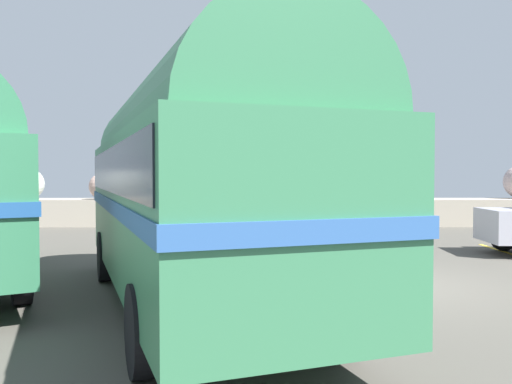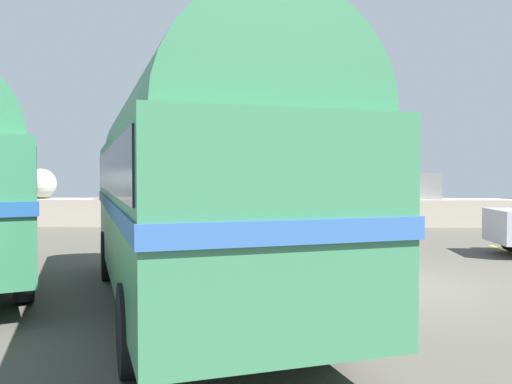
# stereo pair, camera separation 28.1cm
# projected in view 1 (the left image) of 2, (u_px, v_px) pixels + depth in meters

# --- Properties ---
(ground) EXTENTS (32.00, 26.00, 0.02)m
(ground) POSITION_uv_depth(u_px,v_px,m) (389.00, 285.00, 9.95)
(ground) COLOR #4E4B43
(breakwater) EXTENTS (31.36, 2.19, 2.50)m
(breakwater) POSITION_uv_depth(u_px,v_px,m) (315.00, 208.00, 21.73)
(breakwater) COLOR #AEA392
(breakwater) RESTS_ON ground
(vintage_coach) EXTENTS (5.14, 8.89, 3.70)m
(vintage_coach) POSITION_uv_depth(u_px,v_px,m) (191.00, 177.00, 8.16)
(vintage_coach) COLOR black
(vintage_coach) RESTS_ON ground
(lamp_post) EXTENTS (0.74, 0.99, 6.02)m
(lamp_post) POSITION_uv_depth(u_px,v_px,m) (359.00, 134.00, 16.99)
(lamp_post) COLOR #5B5B60
(lamp_post) RESTS_ON ground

